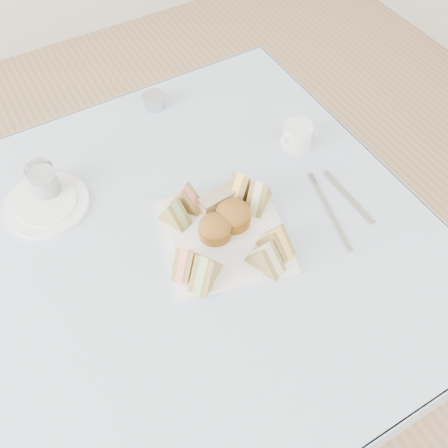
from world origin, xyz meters
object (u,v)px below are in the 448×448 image
table (196,318)px  serving_plate (224,236)px  water_glass (44,181)px  creamer_jug (297,136)px

table → serving_plate: serving_plate is taller
serving_plate → water_glass: water_glass is taller
serving_plate → creamer_jug: size_ratio=3.57×
table → water_glass: 0.55m
table → creamer_jug: 0.56m
serving_plate → water_glass: 0.42m
creamer_jug → table: bearing=-168.0°
water_glass → creamer_jug: bearing=-14.9°
table → serving_plate: bearing=-23.1°
serving_plate → water_glass: bearing=148.7°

